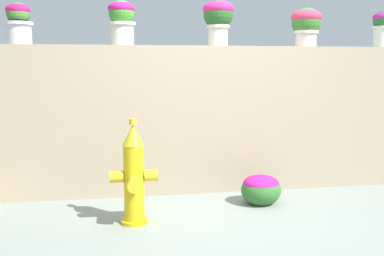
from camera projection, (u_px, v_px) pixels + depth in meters
ground_plane at (237, 220)px, 3.80m from camera, size 24.00×24.00×0.00m
stone_wall at (213, 119)px, 4.66m from camera, size 6.66×0.33×1.54m
potted_plant_1 at (19, 21)px, 4.17m from camera, size 0.27×0.27×0.40m
potted_plant_2 at (122, 19)px, 4.37m from camera, size 0.28×0.28×0.45m
potted_plant_3 at (218, 16)px, 4.52m from camera, size 0.33×0.33×0.48m
potted_plant_4 at (306, 24)px, 4.67m from camera, size 0.33×0.33×0.42m
potted_plant_5 at (382, 26)px, 4.88m from camera, size 0.21×0.21×0.40m
fire_hydrant at (134, 177)px, 3.66m from camera, size 0.40×0.33×0.90m
flower_bush_left at (261, 188)px, 4.22m from camera, size 0.39×0.35×0.30m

